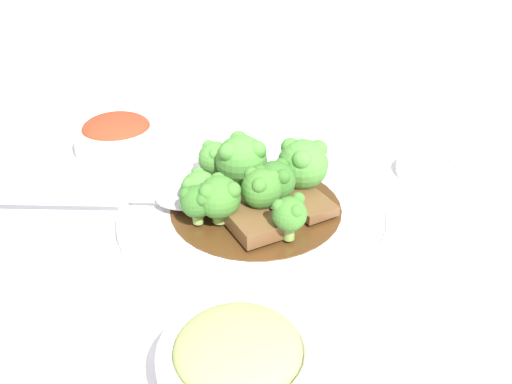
% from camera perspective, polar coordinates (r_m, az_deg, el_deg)
% --- Properties ---
extents(ground_plane, '(4.00, 4.00, 0.00)m').
position_cam_1_polar(ground_plane, '(0.62, 0.00, -2.66)').
color(ground_plane, silver).
extents(main_plate, '(0.28, 0.28, 0.02)m').
position_cam_1_polar(main_plate, '(0.62, 0.00, -1.89)').
color(main_plate, white).
rests_on(main_plate, ground_plane).
extents(beef_strip_0, '(0.05, 0.06, 0.01)m').
position_cam_1_polar(beef_strip_0, '(0.61, 5.03, -1.02)').
color(beef_strip_0, brown).
rests_on(beef_strip_0, main_plate).
extents(beef_strip_1, '(0.05, 0.06, 0.02)m').
position_cam_1_polar(beef_strip_1, '(0.57, -0.33, -3.01)').
color(beef_strip_1, brown).
rests_on(beef_strip_1, main_plate).
extents(beef_strip_2, '(0.05, 0.05, 0.01)m').
position_cam_1_polar(beef_strip_2, '(0.65, 1.01, 1.50)').
color(beef_strip_2, '#56331E').
rests_on(beef_strip_2, main_plate).
extents(beef_strip_3, '(0.06, 0.06, 0.01)m').
position_cam_1_polar(beef_strip_3, '(0.61, -2.42, -0.53)').
color(beef_strip_3, brown).
rests_on(beef_strip_3, main_plate).
extents(broccoli_floret_0, '(0.05, 0.05, 0.06)m').
position_cam_1_polar(broccoli_floret_0, '(0.62, -1.39, 3.14)').
color(broccoli_floret_0, '#7FA84C').
rests_on(broccoli_floret_0, main_plate).
extents(broccoli_floret_1, '(0.05, 0.05, 0.06)m').
position_cam_1_polar(broccoli_floret_1, '(0.62, 4.48, 2.75)').
color(broccoli_floret_1, '#7FA84C').
rests_on(broccoli_floret_1, main_plate).
extents(broccoli_floret_2, '(0.03, 0.03, 0.04)m').
position_cam_1_polar(broccoli_floret_2, '(0.57, -5.65, -0.86)').
color(broccoli_floret_2, '#8EB756').
rests_on(broccoli_floret_2, main_plate).
extents(broccoli_floret_3, '(0.04, 0.04, 0.05)m').
position_cam_1_polar(broccoli_floret_3, '(0.57, -3.44, -0.50)').
color(broccoli_floret_3, '#7FA84C').
rests_on(broccoli_floret_3, main_plate).
extents(broccoli_floret_4, '(0.04, 0.04, 0.05)m').
position_cam_1_polar(broccoli_floret_4, '(0.58, 0.53, 0.37)').
color(broccoli_floret_4, '#8EB756').
rests_on(broccoli_floret_4, main_plate).
extents(broccoli_floret_5, '(0.03, 0.03, 0.04)m').
position_cam_1_polar(broccoli_floret_5, '(0.55, 3.22, -2.08)').
color(broccoli_floret_5, '#7FA84C').
rests_on(broccoli_floret_5, main_plate).
extents(broccoli_floret_6, '(0.04, 0.04, 0.04)m').
position_cam_1_polar(broccoli_floret_6, '(0.59, -5.39, 0.32)').
color(broccoli_floret_6, '#8EB756').
rests_on(broccoli_floret_6, main_plate).
extents(broccoli_floret_7, '(0.04, 0.04, 0.04)m').
position_cam_1_polar(broccoli_floret_7, '(0.64, -3.71, 3.35)').
color(broccoli_floret_7, '#7FA84C').
rests_on(broccoli_floret_7, main_plate).
extents(broccoli_floret_8, '(0.04, 0.04, 0.05)m').
position_cam_1_polar(broccoli_floret_8, '(0.59, 1.83, 1.10)').
color(broccoli_floret_8, '#8EB756').
rests_on(broccoli_floret_8, main_plate).
extents(serving_spoon, '(0.19, 0.17, 0.01)m').
position_cam_1_polar(serving_spoon, '(0.62, -8.34, -0.54)').
color(serving_spoon, '#B7B7BC').
rests_on(serving_spoon, main_plate).
extents(side_bowl_kimchi, '(0.10, 0.10, 0.05)m').
position_cam_1_polar(side_bowl_kimchi, '(0.75, -13.09, 5.24)').
color(side_bowl_kimchi, white).
rests_on(side_bowl_kimchi, ground_plane).
extents(side_bowl_appetizer, '(0.11, 0.11, 0.06)m').
position_cam_1_polar(side_bowl_appetizer, '(0.44, -1.69, -16.07)').
color(side_bowl_appetizer, white).
rests_on(side_bowl_appetizer, ground_plane).
extents(sauce_dish, '(0.07, 0.07, 0.01)m').
position_cam_1_polar(sauce_dish, '(0.73, 16.04, 2.18)').
color(sauce_dish, white).
rests_on(sauce_dish, ground_plane).
extents(paper_napkin, '(0.13, 0.11, 0.01)m').
position_cam_1_polar(paper_napkin, '(0.67, 20.04, -1.48)').
color(paper_napkin, silver).
rests_on(paper_napkin, ground_plane).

